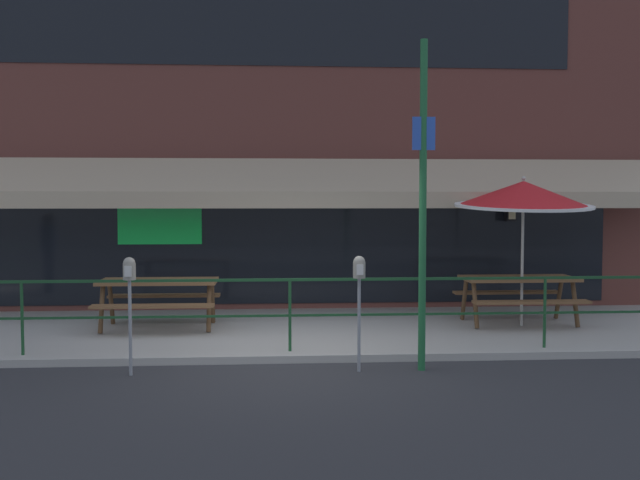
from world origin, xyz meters
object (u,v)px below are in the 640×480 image
object	(u,v)px
patio_umbrella_centre	(523,195)
street_sign_pole	(423,202)
parking_meter_near	(129,280)
parking_meter_far	(359,278)
picnic_table_left	(159,290)
picnic_table_centre	(519,287)

from	to	relation	value
patio_umbrella_centre	street_sign_pole	world-z (taller)	street_sign_pole
parking_meter_near	patio_umbrella_centre	bearing A→B (deg)	23.34
parking_meter_far	patio_umbrella_centre	bearing A→B (deg)	40.06
picnic_table_left	parking_meter_near	size ratio (longest dim) A/B	1.27
patio_umbrella_centre	parking_meter_far	xyz separation A→B (m)	(-2.90, -2.44, -1.03)
picnic_table_left	picnic_table_centre	distance (m)	5.72
parking_meter_near	picnic_table_centre	bearing A→B (deg)	24.55
patio_umbrella_centre	parking_meter_far	world-z (taller)	patio_umbrella_centre
picnic_table_centre	parking_meter_far	size ratio (longest dim) A/B	1.27
parking_meter_near	parking_meter_far	world-z (taller)	same
picnic_table_centre	parking_meter_near	size ratio (longest dim) A/B	1.27
picnic_table_left	patio_umbrella_centre	bearing A→B (deg)	-1.20
street_sign_pole	parking_meter_far	bearing A→B (deg)	-178.38
parking_meter_near	picnic_table_left	bearing A→B (deg)	91.38
parking_meter_near	parking_meter_far	bearing A→B (deg)	-0.02
picnic_table_left	parking_meter_near	world-z (taller)	parking_meter_near
picnic_table_centre	parking_meter_far	xyz separation A→B (m)	(-2.90, -2.58, 0.44)
picnic_table_left	parking_meter_far	distance (m)	3.83
patio_umbrella_centre	street_sign_pole	distance (m)	3.22
patio_umbrella_centre	picnic_table_centre	bearing A→B (deg)	90.00
picnic_table_left	patio_umbrella_centre	xyz separation A→B (m)	(5.72, -0.12, 1.47)
picnic_table_left	patio_umbrella_centre	distance (m)	5.91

